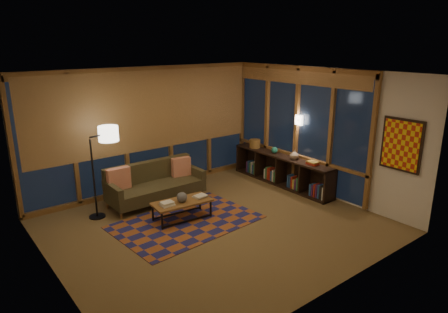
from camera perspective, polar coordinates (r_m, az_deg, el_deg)
floor at (r=7.33m, az=-1.19°, el=-9.81°), size 5.50×5.00×0.01m
ceiling at (r=6.60m, az=-1.33°, el=11.75°), size 5.50×5.00×0.01m
walls at (r=6.84m, az=-1.26°, el=0.40°), size 5.51×5.01×2.70m
window_wall_back at (r=8.85m, az=-10.75°, el=3.79°), size 5.30×0.16×2.60m
window_wall_right at (r=9.04m, az=10.16°, el=4.08°), size 0.16×3.70×2.60m
wall_art at (r=7.68m, az=24.00°, el=1.52°), size 0.06×0.74×0.94m
wall_sconce at (r=8.86m, az=10.68°, el=5.13°), size 0.12×0.18×0.22m
sofa at (r=8.29m, az=-9.67°, el=-3.87°), size 1.95×0.79×0.80m
pillow_left at (r=8.08m, az=-14.84°, el=-3.00°), size 0.46×0.16×0.46m
pillow_right at (r=8.64m, az=-6.14°, el=-1.47°), size 0.42×0.20×0.41m
area_rug at (r=7.47m, az=-5.41°, el=-9.28°), size 2.65×1.87×0.01m
coffee_table at (r=7.53m, az=-6.01°, el=-7.63°), size 1.13×0.60×0.36m
book_stack_a at (r=7.30m, az=-8.19°, el=-6.65°), size 0.26×0.21×0.07m
book_stack_b at (r=7.59m, az=-3.41°, el=-5.68°), size 0.25×0.21×0.05m
ceramic_pot at (r=7.38m, az=-6.02°, el=-5.78°), size 0.25×0.25×0.19m
floor_lamp at (r=7.72m, az=-18.17°, el=-2.44°), size 0.63×0.49×1.70m
bookshelf at (r=9.29m, az=8.22°, el=-1.92°), size 0.40×2.78×0.70m
basket at (r=9.77m, az=4.43°, el=1.85°), size 0.32×0.32×0.20m
teal_bowl at (r=9.33m, az=7.23°, el=0.92°), size 0.18×0.18×0.15m
vase at (r=8.92m, az=10.02°, el=0.28°), size 0.22×0.22×0.21m
shelf_book_stack at (r=8.62m, az=12.53°, el=-0.89°), size 0.25×0.30×0.08m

